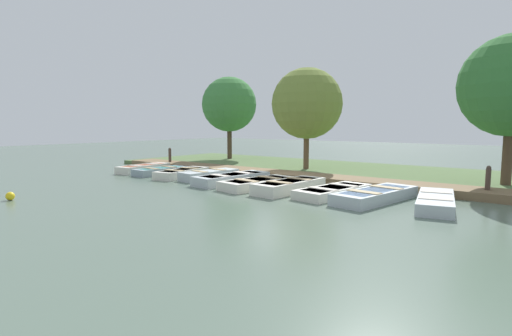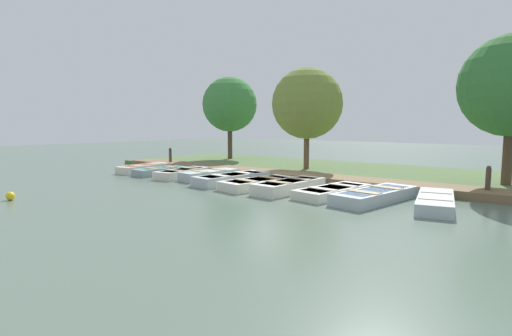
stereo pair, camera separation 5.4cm
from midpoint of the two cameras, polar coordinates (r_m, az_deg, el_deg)
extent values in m
plane|color=#566B5B|center=(17.12, 1.86, -2.11)|extent=(80.00, 80.00, 0.00)
cube|color=#567042|center=(21.31, 9.82, -0.23)|extent=(8.00, 24.00, 0.22)
cube|color=brown|center=(18.36, 4.72, -1.09)|extent=(1.57, 21.76, 0.29)
cube|color=silver|center=(21.80, -15.63, -0.03)|extent=(3.11, 1.39, 0.37)
cube|color=#994C33|center=(21.79, -15.65, 0.41)|extent=(2.54, 1.10, 0.03)
cube|color=beige|center=(21.39, -16.74, 0.35)|extent=(0.42, 0.94, 0.03)
cube|color=beige|center=(22.18, -14.59, 0.62)|extent=(0.42, 0.94, 0.03)
cube|color=#8C9EA8|center=(20.48, -13.38, -0.42)|extent=(2.77, 1.15, 0.33)
cube|color=teal|center=(20.46, -13.39, 0.01)|extent=(2.27, 0.90, 0.03)
cube|color=tan|center=(20.16, -14.58, -0.04)|extent=(0.32, 0.95, 0.03)
cube|color=tan|center=(20.76, -12.24, 0.20)|extent=(0.32, 0.95, 0.03)
cube|color=silver|center=(19.23, -10.40, -0.72)|extent=(3.10, 1.50, 0.37)
cube|color=beige|center=(19.21, -10.41, -0.22)|extent=(2.53, 1.19, 0.03)
cube|color=tan|center=(18.78, -11.49, -0.31)|extent=(0.45, 0.98, 0.03)
cube|color=tan|center=(19.65, -9.37, 0.02)|extent=(0.45, 0.98, 0.03)
cube|color=#B2BCC1|center=(18.30, -6.60, -0.98)|extent=(2.91, 1.29, 0.39)
cube|color=beige|center=(18.28, -6.60, -0.42)|extent=(2.38, 1.02, 0.03)
cube|color=tan|center=(17.95, -7.94, -0.47)|extent=(0.39, 0.91, 0.03)
cube|color=tan|center=(18.61, -5.32, -0.20)|extent=(0.39, 0.91, 0.03)
cube|color=#B2BCC1|center=(16.90, -3.38, -1.55)|extent=(3.59, 1.63, 0.40)
cube|color=teal|center=(16.88, -3.38, -0.94)|extent=(2.94, 1.29, 0.03)
cube|color=beige|center=(16.46, -5.13, -1.04)|extent=(0.49, 1.09, 0.03)
cube|color=beige|center=(17.31, -1.72, -0.66)|extent=(0.49, 1.09, 0.03)
cube|color=silver|center=(15.72, 0.38, -2.22)|extent=(3.37, 1.75, 0.35)
cube|color=#4C709E|center=(15.69, 0.38, -1.64)|extent=(2.76, 1.38, 0.03)
cube|color=tan|center=(15.28, -1.30, -1.76)|extent=(0.50, 1.18, 0.03)
cube|color=tan|center=(16.11, 1.97, -1.34)|extent=(0.50, 1.18, 0.03)
cube|color=silver|center=(14.87, 4.88, -2.61)|extent=(3.30, 1.32, 0.42)
cube|color=#4C709E|center=(14.84, 4.89, -1.87)|extent=(2.70, 1.04, 0.03)
cube|color=tan|center=(14.35, 3.41, -2.02)|extent=(0.39, 1.02, 0.03)
cube|color=tan|center=(15.32, 6.28, -1.52)|extent=(0.39, 1.02, 0.03)
cube|color=silver|center=(14.21, 11.06, -3.33)|extent=(3.32, 1.64, 0.32)
cube|color=#4C709E|center=(14.19, 11.07, -2.75)|extent=(2.71, 1.30, 0.03)
cube|color=beige|center=(13.70, 9.61, -2.93)|extent=(0.47, 1.12, 0.03)
cube|color=beige|center=(14.67, 12.45, -2.38)|extent=(0.47, 1.12, 0.03)
cube|color=#B2BCC1|center=(13.60, 16.77, -3.79)|extent=(3.69, 1.75, 0.37)
cube|color=#4C709E|center=(13.57, 16.79, -3.07)|extent=(3.02, 1.39, 0.03)
cube|color=tan|center=(13.00, 15.27, -3.31)|extent=(0.53, 1.13, 0.03)
cube|color=tan|center=(14.15, 18.19, -2.63)|extent=(0.53, 1.13, 0.03)
cube|color=#B2BCC1|center=(13.23, 24.35, -4.40)|extent=(3.42, 1.69, 0.36)
cube|color=beige|center=(13.20, 24.39, -3.69)|extent=(2.79, 1.35, 0.03)
cube|color=beige|center=(12.59, 24.34, -4.04)|extent=(0.52, 0.97, 0.03)
cube|color=beige|center=(13.82, 24.44, -3.16)|extent=(0.52, 0.97, 0.03)
cylinder|color=#47382D|center=(23.89, -12.07, 1.38)|extent=(0.17, 0.17, 1.02)
sphere|color=#47382D|center=(23.85, -12.10, 2.67)|extent=(0.15, 0.15, 0.15)
cylinder|color=#47382D|center=(15.52, 30.30, -1.96)|extent=(0.17, 0.17, 1.02)
sphere|color=#47382D|center=(15.46, 30.41, 0.01)|extent=(0.15, 0.15, 0.15)
sphere|color=yellow|center=(15.48, -31.59, -3.43)|extent=(0.28, 0.28, 0.28)
cylinder|color=#4C3828|center=(26.40, -3.68, 3.90)|extent=(0.30, 0.30, 2.80)
sphere|color=#3D7F3D|center=(26.41, -3.71, 9.07)|extent=(3.56, 3.56, 3.56)
cylinder|color=brown|center=(20.49, 7.30, 2.82)|extent=(0.28, 0.28, 2.55)
sphere|color=olive|center=(20.48, 7.39, 9.13)|extent=(3.57, 3.57, 3.57)
cylinder|color=#4C3828|center=(17.66, 32.40, 1.86)|extent=(0.36, 0.36, 2.88)
camera|label=1|loc=(0.03, -89.91, 0.01)|focal=28.00mm
camera|label=2|loc=(0.03, 90.09, -0.01)|focal=28.00mm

